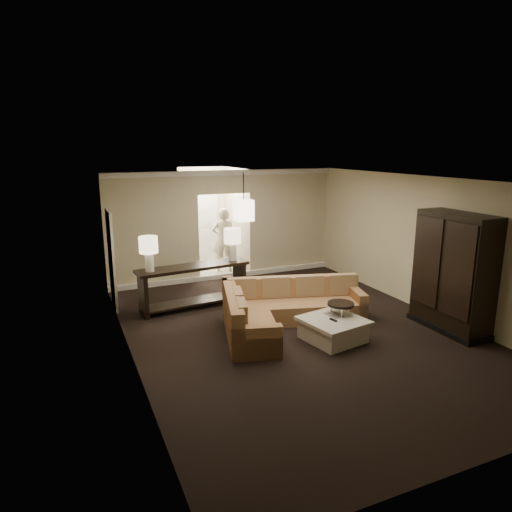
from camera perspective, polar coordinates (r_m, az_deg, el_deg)
name	(u,v)px	position (r m, az deg, el deg)	size (l,w,h in m)	color
ground	(298,332)	(8.66, 5.30, -9.47)	(8.00, 8.00, 0.00)	black
wall_back	(225,225)	(11.80, -3.90, 3.87)	(6.00, 0.04, 2.80)	#C0B991
wall_front	(491,347)	(5.27, 27.30, -10.09)	(6.00, 0.04, 2.80)	#C0B991
wall_left	(129,278)	(7.29, -15.63, -2.69)	(0.04, 8.00, 2.80)	#C0B991
wall_right	(429,245)	(9.99, 20.77, 1.24)	(0.04, 8.00, 2.80)	#C0B991
ceiling	(302,181)	(7.99, 5.74, 9.34)	(6.00, 8.00, 0.02)	silver
crown_molding	(225,173)	(11.60, -3.93, 10.32)	(6.00, 0.10, 0.12)	silver
baseboard	(226,276)	(12.05, -3.72, -2.46)	(6.00, 0.10, 0.12)	silver
side_door	(112,260)	(10.08, -17.61, -0.44)	(0.05, 0.90, 2.10)	white
foyer	(209,221)	(13.07, -5.88, 4.34)	(1.44, 2.02, 2.80)	white
sectional_sofa	(280,310)	(8.79, 3.05, -6.75)	(3.24, 2.36, 0.83)	brown
coffee_table	(333,329)	(8.34, 9.59, -9.01)	(1.16, 1.16, 0.42)	beige
console_table	(194,283)	(9.81, -7.79, -3.31)	(2.45, 0.79, 0.93)	black
armoire	(453,275)	(9.18, 23.43, -2.20)	(0.66, 1.54, 2.22)	black
drink_table	(340,312)	(8.53, 10.51, -6.87)	(0.49, 0.49, 0.61)	black
table_lamp_left	(149,248)	(9.31, -13.29, 0.95)	(0.37, 0.37, 0.71)	white
table_lamp_right	(232,239)	(9.96, -2.97, 2.12)	(0.37, 0.37, 0.71)	white
pendant_light	(244,210)	(10.51, -1.56, 5.76)	(0.38, 0.38, 1.09)	black
person	(224,236)	(12.52, -4.06, 2.46)	(0.71, 0.47, 1.95)	beige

